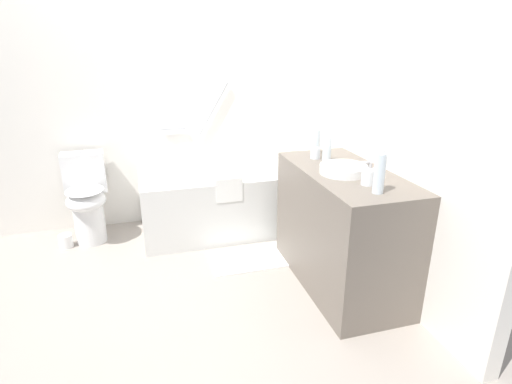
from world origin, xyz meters
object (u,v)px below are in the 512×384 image
Objects in this scene: drinking_glass_1 at (315,153)px; bath_mat at (249,258)px; toilet at (87,198)px; drinking_glass_0 at (368,177)px; water_bottle_1 at (316,141)px; water_bottle_2 at (327,149)px; bathtub at (228,197)px; sink_basin at (343,169)px; toilet_paper_roll at (66,241)px; water_bottle_0 at (380,173)px; sink_faucet at (369,167)px.

drinking_glass_1 reaches higher than bath_mat.
drinking_glass_0 is (1.76, -1.49, 0.50)m from toilet.
drinking_glass_0 is at bearing -88.96° from water_bottle_1.
water_bottle_1 reaches higher than water_bottle_2.
drinking_glass_0 reaches higher than bath_mat.
water_bottle_2 is at bearing 91.63° from drinking_glass_0.
bathtub is 7.18× the size of water_bottle_1.
toilet is 2.18m from sink_basin.
bathtub reaches higher than sink_basin.
toilet is 2.06m from water_bottle_2.
drinking_glass_0 is (0.02, -0.53, -0.04)m from water_bottle_2.
drinking_glass_0 reaches higher than toilet.
toilet is 1.22× the size of bath_mat.
drinking_glass_1 is (-0.05, -0.11, -0.06)m from water_bottle_1.
sink_basin is (1.73, -1.25, 0.48)m from toilet.
bath_mat is at bearing -87.02° from bathtub.
bathtub is at bearing 129.68° from water_bottle_1.
toilet_paper_roll is (-1.93, 1.15, -0.81)m from sink_basin.
water_bottle_0 is 0.77m from drinking_glass_1.
bathtub is at bearing 0.03° from toilet_paper_roll.
drinking_glass_1 is at bearing 59.81° from toilet.
drinking_glass_1 is at bearing 93.04° from water_bottle_0.
drinking_glass_0 is 0.63m from drinking_glass_1.
water_bottle_0 is 0.67m from water_bottle_2.
toilet_paper_roll is (-1.94, 0.86, -0.87)m from water_bottle_2.
drinking_glass_1 reaches higher than sink_faucet.
water_bottle_2 reaches higher than toilet.
water_bottle_1 reaches higher than toilet_paper_roll.
water_bottle_1 reaches higher than toilet.
bath_mat is (-0.47, 0.14, -0.87)m from drinking_glass_1.
water_bottle_1 is (1.75, -0.76, 0.55)m from toilet.
water_bottle_0 is 0.16m from drinking_glass_0.
sink_faucet is 0.42m from water_bottle_0.
toilet is at bearing 136.89° from water_bottle_0.
bathtub reaches higher than drinking_glass_0.
sink_faucet is 0.44m from drinking_glass_1.
bath_mat is (0.03, -0.62, -0.29)m from bathtub.
drinking_glass_1 is at bearing -21.88° from toilet_paper_roll.
drinking_glass_0 is 1.27m from bath_mat.
water_bottle_2 is (1.74, -0.96, 0.54)m from toilet.
bath_mat is at bearing 176.35° from water_bottle_1.
water_bottle_1 is (0.00, 0.87, -0.02)m from water_bottle_0.
water_bottle_2 is 2.08× the size of drinking_glass_0.
sink_faucet is at bearing 0.00° from sink_basin.
bath_mat is (-0.51, 0.91, -0.95)m from water_bottle_0.
sink_faucet is at bearing -28.55° from toilet_paper_roll.
bathtub is 2.00× the size of toilet.
water_bottle_1 is at bearing -18.61° from toilet_paper_roll.
toilet_paper_roll reaches higher than bath_mat.
drinking_glass_1 is (0.50, -0.76, 0.57)m from bathtub.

